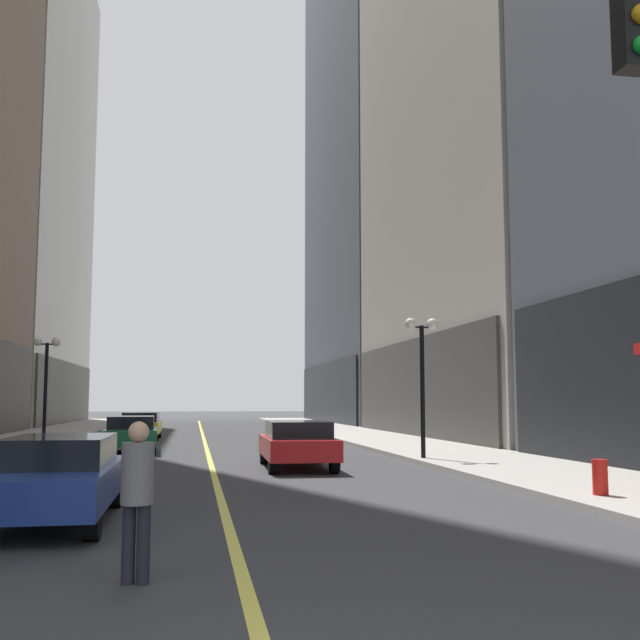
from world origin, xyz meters
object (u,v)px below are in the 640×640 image
object	(u,v)px
car_blue	(58,475)
street_lamp_right_mid	(422,356)
pedestrian_in_grey_suit	(137,489)
street_lamp_left_far	(46,366)
car_green	(131,433)
car_yellow	(141,425)
car_red	(297,442)
fire_hydrant_right	(600,481)

from	to	relation	value
car_blue	street_lamp_right_mid	xyz separation A→B (m)	(9.02, 10.13, 2.54)
car_blue	pedestrian_in_grey_suit	xyz separation A→B (m)	(1.51, -4.31, 0.25)
street_lamp_left_far	street_lamp_right_mid	world-z (taller)	same
car_blue	car_green	world-z (taller)	same
car_blue	car_green	xyz separation A→B (m)	(-0.15, 16.19, -0.00)
car_yellow	street_lamp_right_mid	bearing A→B (deg)	-58.81
car_red	pedestrian_in_grey_suit	size ratio (longest dim) A/B	2.77
street_lamp_right_mid	fire_hydrant_right	size ratio (longest dim) A/B	5.54
car_blue	street_lamp_left_far	distance (m)	19.98
street_lamp_left_far	fire_hydrant_right	size ratio (longest dim) A/B	5.54
car_yellow	street_lamp_left_far	distance (m)	7.55
car_red	car_yellow	xyz separation A→B (m)	(-5.39, 16.94, 0.00)
street_lamp_left_far	fire_hydrant_right	xyz separation A→B (m)	(13.30, -18.76, -2.86)
car_yellow	fire_hydrant_right	size ratio (longest dim) A/B	5.84
car_blue	street_lamp_left_far	size ratio (longest dim) A/B	1.06
car_red	street_lamp_right_mid	xyz separation A→B (m)	(4.06, 1.33, 2.54)
car_blue	street_lamp_right_mid	size ratio (longest dim) A/B	1.06
car_blue	pedestrian_in_grey_suit	distance (m)	4.57
car_blue	fire_hydrant_right	bearing A→B (deg)	4.19
street_lamp_left_far	fire_hydrant_right	distance (m)	23.17
street_lamp_right_mid	pedestrian_in_grey_suit	bearing A→B (deg)	-117.50
car_yellow	car_green	bearing A→B (deg)	-88.31
street_lamp_left_far	car_yellow	bearing A→B (deg)	61.89
street_lamp_right_mid	car_blue	bearing A→B (deg)	-131.70
car_red	pedestrian_in_grey_suit	world-z (taller)	pedestrian_in_grey_suit
car_blue	car_yellow	size ratio (longest dim) A/B	1.01
car_red	fire_hydrant_right	xyz separation A→B (m)	(4.56, -8.10, -0.32)
car_red	fire_hydrant_right	distance (m)	9.30
pedestrian_in_grey_suit	fire_hydrant_right	world-z (taller)	pedestrian_in_grey_suit
car_red	car_yellow	world-z (taller)	same
car_blue	fire_hydrant_right	world-z (taller)	car_blue
car_yellow	fire_hydrant_right	bearing A→B (deg)	-68.33
car_blue	street_lamp_left_far	bearing A→B (deg)	100.99
car_yellow	pedestrian_in_grey_suit	bearing A→B (deg)	-86.32
car_green	fire_hydrant_right	distance (m)	18.26
car_blue	car_yellow	bearing A→B (deg)	90.95
car_yellow	car_blue	bearing A→B (deg)	-89.05
car_yellow	fire_hydrant_right	distance (m)	26.94
pedestrian_in_grey_suit	fire_hydrant_right	xyz separation A→B (m)	(8.02, 5.01, -0.57)
fire_hydrant_right	car_blue	bearing A→B (deg)	-175.81
car_red	street_lamp_right_mid	size ratio (longest dim) A/B	1.04
fire_hydrant_right	car_red	bearing A→B (deg)	119.39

